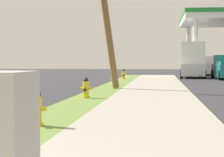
{
  "coord_description": "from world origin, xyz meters",
  "views": [
    {
      "loc": [
        3.26,
        -3.8,
        1.44
      ],
      "look_at": [
        1.2,
        15.34,
        0.71
      ],
      "focal_mm": 71.8,
      "sensor_mm": 36.0,
      "label": 1
    }
  ],
  "objects": [
    {
      "name": "fire_hydrant_nearest",
      "position": [
        0.73,
        5.15,
        0.45
      ],
      "size": [
        0.42,
        0.37,
        0.74
      ],
      "color": "yellow",
      "rests_on": "grass_verge"
    },
    {
      "name": "truck_silver_on_apron",
      "position": [
        6.21,
        36.26,
        1.49
      ],
      "size": [
        2.64,
        6.55,
        3.11
      ],
      "color": "#BCBCC1",
      "rests_on": "ground"
    },
    {
      "name": "fire_hydrant_second",
      "position": [
        0.58,
        12.19,
        0.45
      ],
      "size": [
        0.42,
        0.38,
        0.74
      ],
      "color": "yellow",
      "rests_on": "grass_verge"
    },
    {
      "name": "car_tan_by_near_pump",
      "position": [
        7.05,
        47.26,
        0.72
      ],
      "size": [
        1.96,
        4.51,
        1.57
      ],
      "color": "tan",
      "rests_on": "ground"
    },
    {
      "name": "fire_hydrant_third",
      "position": [
        0.67,
        21.2,
        0.45
      ],
      "size": [
        0.42,
        0.37,
        0.74
      ],
      "color": "yellow",
      "rests_on": "grass_verge"
    },
    {
      "name": "truck_white_at_forecourt",
      "position": [
        7.85,
        43.58,
        0.91
      ],
      "size": [
        2.17,
        5.42,
        1.97
      ],
      "color": "white",
      "rests_on": "ground"
    },
    {
      "name": "utility_cabinet",
      "position": [
        2.0,
        -0.4,
        0.7
      ],
      "size": [
        0.53,
        0.74,
        1.24
      ],
      "color": "slate",
      "rests_on": "sidewalk_slab"
    },
    {
      "name": "fire_hydrant_fourth",
      "position": [
        0.55,
        29.51,
        0.45
      ],
      "size": [
        0.42,
        0.37,
        0.74
      ],
      "color": "yellow",
      "rests_on": "grass_verge"
    }
  ]
}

